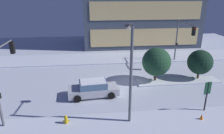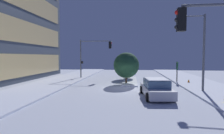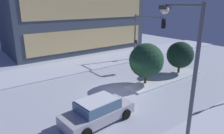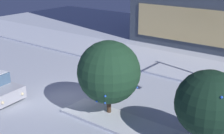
{
  "view_description": "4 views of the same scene",
  "coord_description": "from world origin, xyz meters",
  "px_view_note": "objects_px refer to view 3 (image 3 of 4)",
  "views": [
    {
      "loc": [
        -3.79,
        -19.9,
        9.02
      ],
      "look_at": [
        -1.48,
        1.17,
        1.38
      ],
      "focal_mm": 32.79,
      "sensor_mm": 36.0,
      "label": 1
    },
    {
      "loc": [
        -18.45,
        -0.73,
        3.26
      ],
      "look_at": [
        0.05,
        1.27,
        2.19
      ],
      "focal_mm": 29.23,
      "sensor_mm": 36.0,
      "label": 2
    },
    {
      "loc": [
        -9.59,
        -12.17,
        7.0
      ],
      "look_at": [
        0.29,
        1.14,
        1.85
      ],
      "focal_mm": 32.91,
      "sensor_mm": 36.0,
      "label": 3
    },
    {
      "loc": [
        11.59,
        -10.87,
        7.25
      ],
      "look_at": [
        1.54,
        2.16,
        1.54
      ],
      "focal_mm": 49.56,
      "sensor_mm": 36.0,
      "label": 4
    }
  ],
  "objects_px": {
    "car_near": "(98,111)",
    "traffic_light_corner_far_right": "(146,30)",
    "street_lamp_arched": "(185,55)",
    "decorated_tree_left_of_median": "(146,61)",
    "decorated_tree_median": "(180,55)"
  },
  "relations": [
    {
      "from": "traffic_light_corner_far_right",
      "to": "street_lamp_arched",
      "type": "xyz_separation_m",
      "value": [
        -9.17,
        -11.5,
        0.66
      ]
    },
    {
      "from": "decorated_tree_median",
      "to": "street_lamp_arched",
      "type": "bearing_deg",
      "value": -144.38
    },
    {
      "from": "traffic_light_corner_far_right",
      "to": "decorated_tree_left_of_median",
      "type": "distance_m",
      "value": 7.35
    },
    {
      "from": "traffic_light_corner_far_right",
      "to": "decorated_tree_median",
      "type": "bearing_deg",
      "value": -1.61
    },
    {
      "from": "car_near",
      "to": "street_lamp_arched",
      "type": "xyz_separation_m",
      "value": [
        2.61,
        -3.84,
        3.93
      ]
    },
    {
      "from": "traffic_light_corner_far_right",
      "to": "street_lamp_arched",
      "type": "relative_size",
      "value": 0.81
    },
    {
      "from": "car_near",
      "to": "street_lamp_arched",
      "type": "distance_m",
      "value": 6.08
    },
    {
      "from": "street_lamp_arched",
      "to": "decorated_tree_left_of_median",
      "type": "distance_m",
      "value": 8.03
    },
    {
      "from": "car_near",
      "to": "decorated_tree_median",
      "type": "xyz_separation_m",
      "value": [
        11.64,
        2.63,
        1.3
      ]
    },
    {
      "from": "traffic_light_corner_far_right",
      "to": "decorated_tree_median",
      "type": "height_order",
      "value": "traffic_light_corner_far_right"
    },
    {
      "from": "traffic_light_corner_far_right",
      "to": "decorated_tree_left_of_median",
      "type": "bearing_deg",
      "value": -44.8
    },
    {
      "from": "car_near",
      "to": "decorated_tree_left_of_median",
      "type": "xyz_separation_m",
      "value": [
        6.75,
        2.6,
        1.52
      ]
    },
    {
      "from": "decorated_tree_left_of_median",
      "to": "traffic_light_corner_far_right",
      "type": "bearing_deg",
      "value": 45.2
    },
    {
      "from": "decorated_tree_median",
      "to": "decorated_tree_left_of_median",
      "type": "height_order",
      "value": "decorated_tree_left_of_median"
    },
    {
      "from": "car_near",
      "to": "traffic_light_corner_far_right",
      "type": "bearing_deg",
      "value": 27.82
    }
  ]
}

